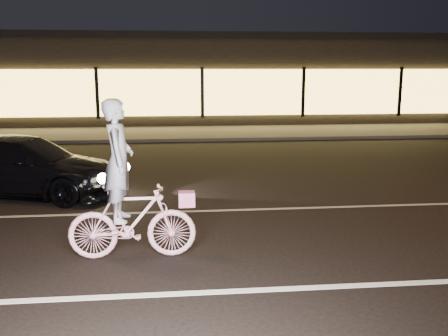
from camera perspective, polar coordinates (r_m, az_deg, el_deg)
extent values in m
plane|color=black|center=(7.72, 4.41, -8.94)|extent=(90.00, 90.00, 0.00)
cube|color=silver|center=(6.36, 6.89, -13.56)|extent=(60.00, 0.12, 0.01)
cube|color=gray|center=(9.59, 2.27, -4.79)|extent=(60.00, 0.10, 0.01)
cube|color=#383533|center=(20.33, -2.14, 4.02)|extent=(30.00, 4.00, 0.12)
cube|color=black|center=(26.15, -3.07, 9.93)|extent=(25.00, 8.00, 4.00)
cube|color=black|center=(26.18, -3.12, 14.42)|extent=(25.40, 8.40, 0.30)
cube|color=#FFD459|center=(22.08, -2.51, 8.62)|extent=(23.00, 0.15, 2.00)
cube|color=black|center=(22.19, -14.30, 8.30)|extent=(0.15, 0.08, 2.20)
cube|color=black|center=(22.00, -2.49, 8.61)|extent=(0.15, 0.08, 2.20)
cube|color=black|center=(22.72, 9.04, 8.57)|extent=(0.15, 0.08, 2.20)
cube|color=black|center=(24.27, 19.47, 8.24)|extent=(0.15, 0.08, 2.20)
imported|color=#E84C79|center=(7.21, -10.45, -6.02)|extent=(1.81, 0.51, 1.09)
imported|color=white|center=(7.01, -11.97, 0.84)|extent=(0.41, 0.62, 1.71)
cube|color=#DA446F|center=(7.10, -4.28, -3.56)|extent=(0.23, 0.19, 0.21)
imported|color=black|center=(11.38, -22.01, 0.19)|extent=(4.64, 2.93, 1.25)
sphere|color=#FFF2BF|center=(10.94, -11.24, 0.12)|extent=(0.21, 0.21, 0.21)
sphere|color=#FFF2BF|center=(9.91, -13.72, -1.17)|extent=(0.21, 0.21, 0.21)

